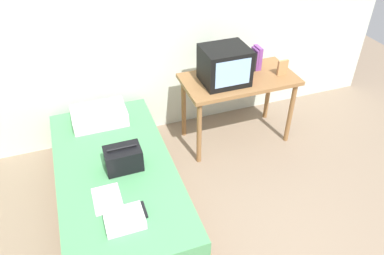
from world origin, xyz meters
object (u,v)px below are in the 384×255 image
Objects in this scene: water_bottle at (249,71)px; handbag at (123,158)px; folded_towel at (124,219)px; picture_frame at (283,68)px; tv at (225,65)px; bed at (118,187)px; book_row at (253,59)px; magazine at (107,199)px; pillow at (99,116)px; desk at (239,86)px; remote_dark at (143,210)px.

handbag is (-1.39, -0.53, -0.30)m from water_bottle.
picture_frame is at bearing 29.97° from folded_towel.
tv is at bearing 169.90° from water_bottle.
picture_frame is (1.84, 0.48, 0.62)m from bed.
book_row is 2.06m from magazine.
pillow is 1.78× the size of magazine.
folded_towel is (-0.11, -0.57, -0.07)m from handbag.
desk is at bearing -5.67° from pillow.
handbag is at bearing -19.37° from bed.
magazine is at bearing -146.67° from tv.
remote_dark is (-1.73, -1.02, -0.37)m from picture_frame.
bed is at bearing 70.49° from magazine.
picture_frame is at bearing 30.55° from remote_dark.
desk is 1.71m from remote_dark.
bed is 2.00m from picture_frame.
bed is at bearing 86.65° from folded_towel.
handbag is at bearing -82.75° from pillow.
magazine is (-1.59, -0.84, -0.39)m from water_bottle.
picture_frame is 2.19m from folded_towel.
folded_towel is at bearing -93.35° from bed.
remote_dark is (-1.11, -1.09, -0.47)m from tv.
water_bottle is 1.90m from folded_towel.
water_bottle is at bearing 20.94° from handbag.
handbag is (-1.33, -0.60, -0.10)m from desk.
water_bottle is 1.75m from remote_dark.
book_row is 1.54× the size of remote_dark.
tv is 1.33m from handbag.
tv is 2.75× the size of picture_frame.
folded_towel is at bearing -90.89° from pillow.
water_bottle is (1.47, 0.50, 0.64)m from bed.
folded_towel is (-1.50, -1.10, -0.36)m from water_bottle.
water_bottle is 1.84m from magazine.
bed is 12.48× the size of picture_frame.
picture_frame is 0.57× the size of folded_towel.
bed is 12.82× the size of remote_dark.
tv is 1.57× the size of folded_towel.
handbag is at bearing -163.92° from picture_frame.
bed is 0.77m from pillow.
remote_dark is 0.16m from folded_towel.
tv reaches higher than desk.
magazine reaches higher than bed.
bed is 0.43m from magazine.
water_bottle is 0.39× the size of pillow.
picture_frame reaches higher than folded_towel.
water_bottle is 1.25× the size of picture_frame.
desk reaches higher than remote_dark.
pillow is at bearing 89.11° from folded_towel.
folded_towel is (-1.26, -1.15, -0.44)m from tv.
picture_frame reaches higher than pillow.
magazine is 1.04× the size of folded_towel.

